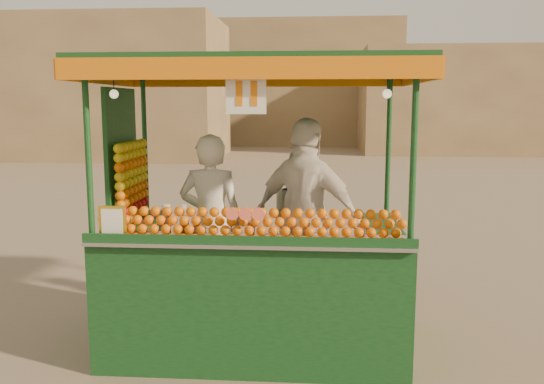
# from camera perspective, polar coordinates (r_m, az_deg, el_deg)

# --- Properties ---
(ground) EXTENTS (90.00, 90.00, 0.00)m
(ground) POSITION_cam_1_polar(r_m,az_deg,el_deg) (5.90, 1.79, -14.87)
(ground) COLOR #716551
(ground) RESTS_ON ground
(building_left) EXTENTS (10.00, 6.00, 6.00)m
(building_left) POSITION_cam_1_polar(r_m,az_deg,el_deg) (27.04, -15.87, 9.75)
(building_left) COLOR #957D54
(building_left) RESTS_ON ground
(building_right) EXTENTS (9.00, 6.00, 5.00)m
(building_right) POSITION_cam_1_polar(r_m,az_deg,el_deg) (30.17, 17.50, 8.59)
(building_right) COLOR #957D54
(building_right) RESTS_ON ground
(building_center) EXTENTS (14.00, 7.00, 7.00)m
(building_center) POSITION_cam_1_polar(r_m,az_deg,el_deg) (35.49, 0.74, 10.56)
(building_center) COLOR #957D54
(building_center) RESTS_ON ground
(juice_cart) EXTENTS (3.04, 1.97, 2.77)m
(juice_cart) POSITION_cam_1_polar(r_m,az_deg,el_deg) (5.56, -2.37, -6.51)
(juice_cart) COLOR #0E3617
(juice_cart) RESTS_ON ground
(vendor_left) EXTENTS (0.65, 0.44, 1.75)m
(vendor_left) POSITION_cam_1_polar(r_m,az_deg,el_deg) (5.80, -6.06, -2.91)
(vendor_left) COLOR white
(vendor_left) RESTS_ON ground
(vendor_middle) EXTENTS (0.95, 0.96, 1.56)m
(vendor_middle) POSITION_cam_1_polar(r_m,az_deg,el_deg) (6.13, 2.91, -3.16)
(vendor_middle) COLOR beige
(vendor_middle) RESTS_ON ground
(vendor_right) EXTENTS (1.21, 0.93, 1.92)m
(vendor_right) POSITION_cam_1_polar(r_m,az_deg,el_deg) (5.55, 3.46, -2.55)
(vendor_right) COLOR silver
(vendor_right) RESTS_ON ground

